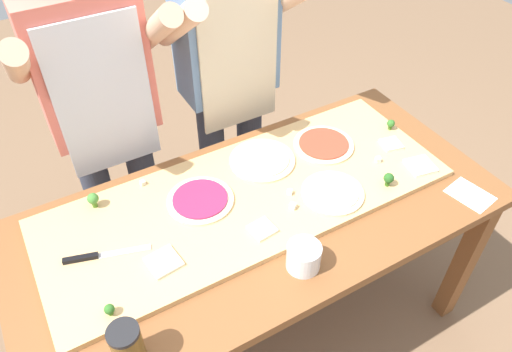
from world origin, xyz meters
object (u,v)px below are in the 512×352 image
(pizza_whole_white_garlic, at_px, (333,192))
(broccoli_floret_front_right, at_px, (391,124))
(broccoli_floret_back_mid, at_px, (389,179))
(cook_left, at_px, (102,107))
(pizza_slice_far_left, at_px, (164,262))
(pizza_whole_tomato_red, at_px, (324,144))
(flour_cup, at_px, (305,257))
(pizza_slice_near_left, at_px, (391,144))
(cheese_crumble_b, at_px, (143,183))
(recipe_note, at_px, (470,195))
(pizza_whole_cheese_artichoke, at_px, (262,160))
(prep_table, at_px, (260,229))
(broccoli_floret_front_left, at_px, (93,199))
(pizza_slice_far_right, at_px, (420,166))
(cheese_crumble_a, at_px, (378,160))
(broccoli_floret_back_right, at_px, (109,309))
(chefs_knife, at_px, (95,256))
(pizza_whole_beet_magenta, at_px, (200,200))
(cook_right, at_px, (229,70))
(pizza_slice_near_right, at_px, (262,229))
(cheese_crumble_d, at_px, (290,192))
(sauce_jar, at_px, (127,346))

(pizza_whole_white_garlic, relative_size, broccoli_floret_front_right, 4.97)
(broccoli_floret_back_mid, relative_size, cook_left, 0.03)
(pizza_slice_far_left, height_order, cook_left, cook_left)
(pizza_whole_white_garlic, height_order, pizza_whole_tomato_red, same)
(flour_cup, bearing_deg, pizza_slice_far_left, 151.45)
(pizza_slice_near_left, xyz_separation_m, cheese_crumble_b, (-0.95, 0.28, 0.00))
(broccoli_floret_back_mid, xyz_separation_m, flour_cup, (-0.46, -0.13, -0.02))
(recipe_note, distance_m, cook_left, 1.42)
(pizza_whole_cheese_artichoke, bearing_deg, pizza_slice_far_left, -152.67)
(prep_table, height_order, broccoli_floret_front_left, broccoli_floret_front_left)
(broccoli_floret_front_right, bearing_deg, prep_table, -170.64)
(pizza_slice_far_right, xyz_separation_m, recipe_note, (0.07, -0.19, -0.03))
(pizza_slice_near_left, bearing_deg, cheese_crumble_a, -155.38)
(broccoli_floret_back_mid, height_order, broccoli_floret_back_right, broccoli_floret_back_mid)
(pizza_slice_near_left, bearing_deg, chefs_knife, 178.20)
(flour_cup, bearing_deg, prep_table, 90.82)
(pizza_whole_beet_magenta, relative_size, broccoli_floret_back_mid, 4.36)
(chefs_knife, distance_m, pizza_slice_far_right, 1.23)
(flour_cup, bearing_deg, broccoli_floret_back_right, 168.62)
(pizza_slice_far_left, bearing_deg, prep_table, 9.14)
(pizza_whole_tomato_red, relative_size, cook_right, 0.15)
(cheese_crumble_b, bearing_deg, broccoli_floret_front_left, -173.27)
(chefs_knife, height_order, pizza_whole_cheese_artichoke, same)
(pizza_whole_white_garlic, height_order, broccoli_floret_back_right, broccoli_floret_back_right)
(pizza_slice_near_right, xyz_separation_m, cook_left, (-0.30, 0.70, 0.17))
(broccoli_floret_front_left, xyz_separation_m, cheese_crumble_d, (0.63, -0.29, -0.03))
(pizza_slice_far_right, relative_size, pizza_slice_near_left, 1.30)
(pizza_slice_near_right, distance_m, pizza_slice_far_right, 0.69)
(chefs_knife, height_order, cook_left, cook_left)
(recipe_note, bearing_deg, broccoli_floret_back_right, 172.94)
(prep_table, distance_m, pizza_slice_far_left, 0.41)
(broccoli_floret_back_right, height_order, cheese_crumble_d, broccoli_floret_back_right)
(pizza_slice_near_right, distance_m, broccoli_floret_back_right, 0.54)
(broccoli_floret_front_right, xyz_separation_m, flour_cup, (-0.70, -0.39, -0.01))
(pizza_slice_far_left, relative_size, cheese_crumble_b, 5.64)
(broccoli_floret_front_left, bearing_deg, pizza_whole_white_garlic, -25.60)
(chefs_knife, bearing_deg, pizza_slice_far_right, -9.13)
(pizza_whole_beet_magenta, bearing_deg, pizza_slice_far_right, -17.36)
(pizza_whole_cheese_artichoke, xyz_separation_m, broccoli_floret_back_mid, (0.33, -0.35, 0.03))
(broccoli_floret_front_left, distance_m, cook_right, 0.78)
(pizza_slice_near_left, bearing_deg, prep_table, -177.24)
(chefs_knife, relative_size, cheese_crumble_d, 14.93)
(pizza_whole_beet_magenta, relative_size, flour_cup, 2.18)
(pizza_whole_beet_magenta, xyz_separation_m, pizza_slice_far_right, (0.81, -0.25, -0.00))
(pizza_whole_white_garlic, distance_m, broccoli_floret_front_left, 0.85)
(pizza_slice_far_left, distance_m, cheese_crumble_a, 0.91)
(pizza_slice_far_left, relative_size, broccoli_floret_front_right, 2.12)
(cook_left, bearing_deg, cheese_crumble_d, -51.87)
(pizza_whole_white_garlic, xyz_separation_m, sauce_jar, (-0.84, -0.23, 0.04))
(cheese_crumble_b, distance_m, recipe_note, 1.21)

